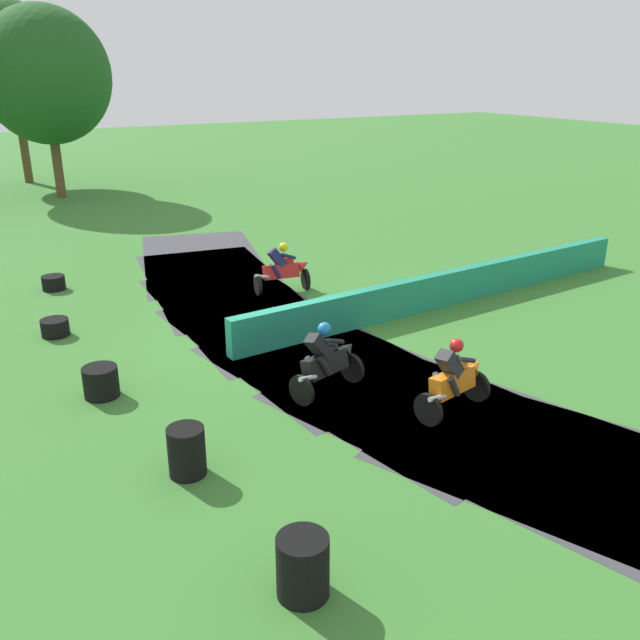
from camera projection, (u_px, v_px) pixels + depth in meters
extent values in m
plane|color=#38752D|center=(290.00, 343.00, 15.46)|extent=(120.00, 120.00, 0.00)
cube|color=#3D3D42|center=(203.00, 260.00, 22.09)|extent=(5.51, 8.24, 0.01)
cube|color=#3D3D42|center=(217.00, 283.00, 19.78)|extent=(4.77, 8.00, 0.01)
cube|color=#3D3D42|center=(245.00, 310.00, 17.58)|extent=(3.98, 7.67, 0.01)
cube|color=#3D3D42|center=(292.00, 343.00, 15.50)|extent=(4.30, 7.81, 0.01)
cube|color=#3D3D42|center=(366.00, 382.00, 13.57)|extent=(5.07, 8.11, 0.01)
cube|color=#3D3D42|center=(474.00, 429.00, 11.81)|extent=(5.78, 8.31, 0.01)
cube|color=#3D3D42|center=(628.00, 485.00, 10.24)|extent=(6.42, 8.41, 0.01)
cube|color=#1E8466|center=(451.00, 287.00, 17.94)|extent=(13.14, 1.31, 0.90)
cylinder|color=black|center=(306.00, 279.00, 19.12)|extent=(0.20, 0.73, 0.72)
cylinder|color=black|center=(258.00, 285.00, 18.65)|extent=(0.20, 0.73, 0.72)
cube|color=red|center=(281.00, 271.00, 18.84)|extent=(1.04, 0.51, 0.45)
ellipsoid|color=red|center=(286.00, 261.00, 18.86)|extent=(0.48, 0.39, 0.30)
cone|color=red|center=(304.00, 265.00, 19.05)|extent=(0.43, 0.41, 0.47)
cylinder|color=#B2B2B7|center=(262.00, 277.00, 18.54)|extent=(0.42, 0.18, 0.17)
cube|color=#1E1E4C|center=(277.00, 258.00, 18.76)|extent=(0.52, 0.43, 0.62)
sphere|color=yellow|center=(284.00, 247.00, 18.79)|extent=(0.26, 0.26, 0.26)
cylinder|color=#1E1E4C|center=(285.00, 256.00, 19.02)|extent=(0.43, 0.19, 0.24)
cylinder|color=#1E1E4C|center=(289.00, 256.00, 18.68)|extent=(0.43, 0.19, 0.24)
cylinder|color=#1E1E4C|center=(273.00, 271.00, 18.94)|extent=(0.27, 0.22, 0.42)
cylinder|color=#1E1E4C|center=(277.00, 271.00, 18.61)|extent=(0.27, 0.22, 0.42)
cylinder|color=black|center=(352.00, 368.00, 13.51)|extent=(0.29, 0.72, 0.73)
cylinder|color=black|center=(302.00, 390.00, 12.58)|extent=(0.29, 0.72, 0.73)
cube|color=black|center=(325.00, 364.00, 12.99)|extent=(1.06, 0.63, 0.46)
ellipsoid|color=black|center=(329.00, 349.00, 13.06)|extent=(0.51, 0.44, 0.30)
cone|color=black|center=(348.00, 348.00, 13.42)|extent=(0.47, 0.44, 0.47)
cylinder|color=#B2B2B7|center=(308.00, 378.00, 12.52)|extent=(0.42, 0.20, 0.18)
cube|color=black|center=(319.00, 346.00, 12.87)|extent=(0.57, 0.38, 0.62)
sphere|color=#1E7FE0|center=(324.00, 329.00, 12.96)|extent=(0.26, 0.26, 0.26)
cylinder|color=black|center=(322.00, 341.00, 13.18)|extent=(0.44, 0.19, 0.24)
cylinder|color=black|center=(335.00, 341.00, 12.92)|extent=(0.44, 0.19, 0.24)
cylinder|color=black|center=(312.00, 365.00, 13.00)|extent=(0.31, 0.18, 0.42)
cylinder|color=black|center=(325.00, 366.00, 12.74)|extent=(0.31, 0.18, 0.42)
cylinder|color=black|center=(476.00, 386.00, 12.74)|extent=(0.23, 0.67, 0.66)
cylinder|color=black|center=(428.00, 410.00, 11.86)|extent=(0.23, 0.67, 0.66)
cube|color=orange|center=(453.00, 382.00, 12.22)|extent=(1.05, 0.53, 0.43)
ellipsoid|color=orange|center=(458.00, 366.00, 12.26)|extent=(0.50, 0.39, 0.27)
cone|color=orange|center=(475.00, 366.00, 12.61)|extent=(0.46, 0.39, 0.44)
cylinder|color=#B2B2B7|center=(437.00, 398.00, 11.78)|extent=(0.42, 0.18, 0.17)
cube|color=#28282D|center=(449.00, 364.00, 12.06)|extent=(0.55, 0.37, 0.59)
sphere|color=red|center=(457.00, 345.00, 12.12)|extent=(0.26, 0.26, 0.26)
cylinder|color=#28282D|center=(451.00, 356.00, 12.36)|extent=(0.44, 0.17, 0.24)
cylinder|color=#28282D|center=(467.00, 360.00, 12.10)|extent=(0.44, 0.17, 0.24)
cylinder|color=#28282D|center=(438.00, 382.00, 12.23)|extent=(0.29, 0.14, 0.42)
cylinder|color=#28282D|center=(454.00, 386.00, 11.97)|extent=(0.29, 0.14, 0.42)
cylinder|color=black|center=(54.00, 286.00, 19.16)|extent=(0.64, 0.64, 0.20)
cylinder|color=black|center=(53.00, 279.00, 19.09)|extent=(0.64, 0.64, 0.20)
cylinder|color=black|center=(56.00, 331.00, 15.90)|extent=(0.64, 0.64, 0.20)
cylinder|color=black|center=(54.00, 323.00, 15.83)|extent=(0.64, 0.64, 0.20)
cylinder|color=black|center=(102.00, 391.00, 12.98)|extent=(0.67, 0.67, 0.20)
cylinder|color=black|center=(101.00, 382.00, 12.91)|extent=(0.67, 0.67, 0.20)
cylinder|color=black|center=(100.00, 372.00, 12.84)|extent=(0.67, 0.67, 0.20)
cylinder|color=black|center=(188.00, 468.00, 10.50)|extent=(0.59, 0.59, 0.20)
cylinder|color=black|center=(187.00, 457.00, 10.43)|extent=(0.59, 0.59, 0.20)
cylinder|color=black|center=(186.00, 446.00, 10.36)|extent=(0.59, 0.59, 0.20)
cylinder|color=black|center=(185.00, 434.00, 10.29)|extent=(0.59, 0.59, 0.20)
cylinder|color=black|center=(303.00, 586.00, 8.12)|extent=(0.64, 0.64, 0.20)
cylinder|color=black|center=(303.00, 573.00, 8.05)|extent=(0.64, 0.64, 0.20)
cylinder|color=black|center=(303.00, 559.00, 7.98)|extent=(0.64, 0.64, 0.20)
cylinder|color=black|center=(303.00, 546.00, 7.90)|extent=(0.64, 0.64, 0.20)
cylinder|color=brown|center=(58.00, 165.00, 32.08)|extent=(0.44, 0.44, 3.07)
ellipsoid|color=#1E511E|center=(46.00, 75.00, 30.66)|extent=(5.83, 5.83, 6.12)
cylinder|color=brown|center=(23.00, 136.00, 35.90)|extent=(0.44, 0.44, 4.88)
ellipsoid|color=#1E511E|center=(9.00, 48.00, 34.36)|extent=(4.52, 4.52, 4.75)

